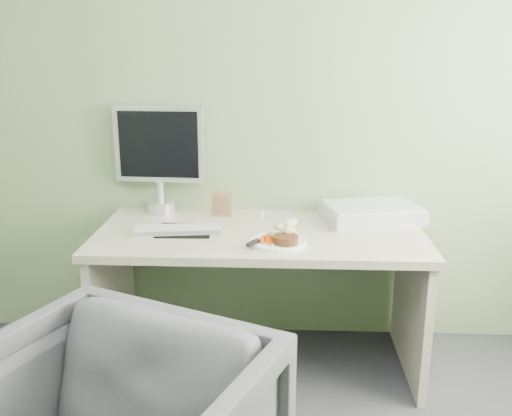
{
  "coord_description": "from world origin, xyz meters",
  "views": [
    {
      "loc": [
        0.11,
        -1.02,
        1.61
      ],
      "look_at": [
        -0.01,
        1.5,
        0.88
      ],
      "focal_mm": 40.0,
      "sensor_mm": 36.0,
      "label": 1
    }
  ],
  "objects_px": {
    "monitor": "(159,153)",
    "scanner": "(372,214)",
    "desk": "(260,266)",
    "plate": "(278,242)"
  },
  "relations": [
    {
      "from": "scanner",
      "to": "monitor",
      "type": "bearing_deg",
      "value": 161.13
    },
    {
      "from": "desk",
      "to": "scanner",
      "type": "height_order",
      "value": "scanner"
    },
    {
      "from": "plate",
      "to": "monitor",
      "type": "xyz_separation_m",
      "value": [
        -0.64,
        0.49,
        0.32
      ]
    },
    {
      "from": "desk",
      "to": "plate",
      "type": "bearing_deg",
      "value": -62.76
    },
    {
      "from": "desk",
      "to": "scanner",
      "type": "distance_m",
      "value": 0.64
    },
    {
      "from": "plate",
      "to": "scanner",
      "type": "height_order",
      "value": "scanner"
    },
    {
      "from": "plate",
      "to": "monitor",
      "type": "bearing_deg",
      "value": 142.48
    },
    {
      "from": "scanner",
      "to": "plate",
      "type": "bearing_deg",
      "value": -154.67
    },
    {
      "from": "monitor",
      "to": "scanner",
      "type": "bearing_deg",
      "value": -2.49
    },
    {
      "from": "monitor",
      "to": "plate",
      "type": "bearing_deg",
      "value": -34.42
    }
  ]
}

